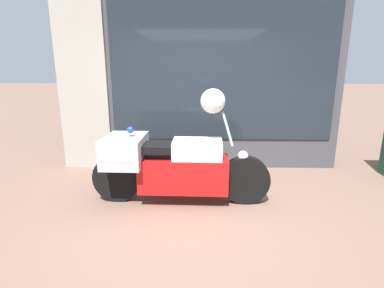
{
  "coord_description": "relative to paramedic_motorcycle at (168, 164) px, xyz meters",
  "views": [
    {
      "loc": [
        0.0,
        -3.54,
        1.84
      ],
      "look_at": [
        -0.11,
        0.82,
        0.7
      ],
      "focal_mm": 28.0,
      "sensor_mm": 36.0,
      "label": 1
    }
  ],
  "objects": [
    {
      "name": "ground_plane",
      "position": [
        0.42,
        -0.33,
        -0.54
      ],
      "size": [
        60.0,
        60.0,
        0.0
      ],
      "primitive_type": "plane",
      "color": "#7A5B4C"
    },
    {
      "name": "shop_building",
      "position": [
        0.04,
        1.67,
        1.18
      ],
      "size": [
        5.01,
        0.55,
        3.42
      ],
      "color": "#424247",
      "rests_on": "ground"
    },
    {
      "name": "window_display",
      "position": [
        0.78,
        1.7,
        -0.06
      ],
      "size": [
        3.69,
        0.3,
        2.04
      ],
      "color": "slate",
      "rests_on": "ground"
    },
    {
      "name": "paramedic_motorcycle",
      "position": [
        0.0,
        0.0,
        0.0
      ],
      "size": [
        2.44,
        0.75,
        1.24
      ],
      "rotation": [
        0.0,
        0.0,
        -0.02
      ],
      "color": "black",
      "rests_on": "ground"
    },
    {
      "name": "white_helmet",
      "position": [
        0.59,
        -0.01,
        0.86
      ],
      "size": [
        0.32,
        0.32,
        0.32
      ],
      "primitive_type": "sphere",
      "color": "white",
      "rests_on": "paramedic_motorcycle"
    }
  ]
}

